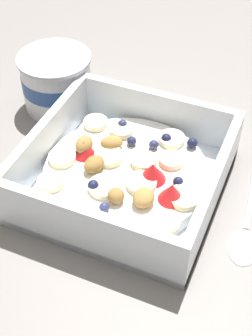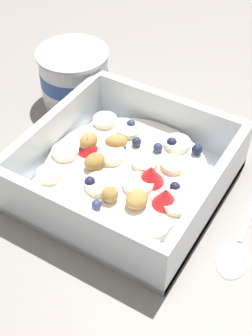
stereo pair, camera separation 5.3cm
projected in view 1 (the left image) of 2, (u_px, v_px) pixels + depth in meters
The scene contains 4 objects.
ground_plane at pixel (124, 174), 0.57m from camera, with size 2.40×2.40×0.00m, color gray.
fruit_bowl at pixel (126, 174), 0.54m from camera, with size 0.21×0.21×0.07m.
spoon at pixel (247, 226), 0.51m from camera, with size 0.04×0.17×0.01m.
yogurt_cup at pixel (56, 81), 0.64m from camera, with size 0.10×0.10×0.07m.
Camera 1 is at (0.16, -0.37, 0.41)m, focal length 52.04 mm.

